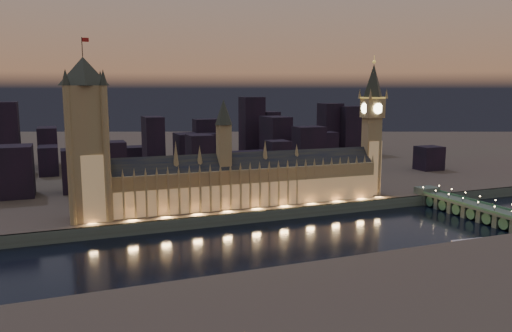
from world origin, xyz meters
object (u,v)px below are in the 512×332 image
object	(u,v)px
elizabeth_tower	(372,118)
river_boat	(470,245)
victoria_tower	(87,131)
palace_of_westminster	(249,180)
westminster_bridge	(471,209)

from	to	relation	value
elizabeth_tower	river_boat	bearing A→B (deg)	-94.97
victoria_tower	elizabeth_tower	world-z (taller)	victoria_tower
palace_of_westminster	elizabeth_tower	size ratio (longest dim) A/B	1.81
elizabeth_tower	westminster_bridge	world-z (taller)	elizabeth_tower
palace_of_westminster	westminster_bridge	distance (m)	164.66
westminster_bridge	river_boat	world-z (taller)	westminster_bridge
palace_of_westminster	westminster_bridge	xyz separation A→B (m)	(149.83, -65.20, -20.38)
palace_of_westminster	river_boat	distance (m)	155.16
river_boat	palace_of_westminster	bearing A→B (deg)	128.57
westminster_bridge	river_boat	distance (m)	77.11
palace_of_westminster	elizabeth_tower	bearing A→B (deg)	0.10
river_boat	westminster_bridge	bearing A→B (deg)	45.11
palace_of_westminster	victoria_tower	bearing A→B (deg)	179.91
victoria_tower	river_boat	bearing A→B (deg)	-30.02
palace_of_westminster	westminster_bridge	bearing A→B (deg)	-23.52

